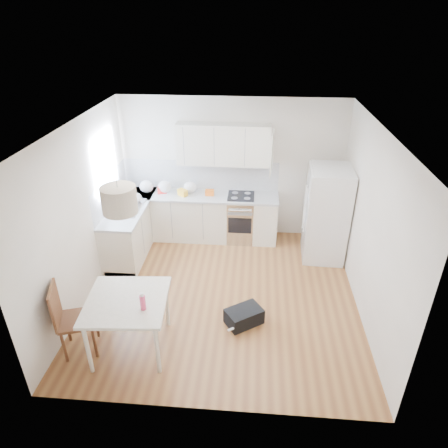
% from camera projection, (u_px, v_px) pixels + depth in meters
% --- Properties ---
extents(floor, '(4.20, 4.20, 0.00)m').
position_uv_depth(floor, '(222.00, 294.00, 6.43)').
color(floor, brown).
rests_on(floor, ground).
extents(ceiling, '(4.20, 4.20, 0.00)m').
position_uv_depth(ceiling, '(222.00, 128.00, 5.14)').
color(ceiling, white).
rests_on(ceiling, wall_back).
extents(wall_back, '(4.20, 0.00, 4.20)m').
position_uv_depth(wall_back, '(232.00, 169.00, 7.62)').
color(wall_back, beige).
rests_on(wall_back, floor).
extents(wall_left, '(0.00, 4.20, 4.20)m').
position_uv_depth(wall_left, '(82.00, 215.00, 5.93)').
color(wall_left, beige).
rests_on(wall_left, floor).
extents(wall_right, '(0.00, 4.20, 4.20)m').
position_uv_depth(wall_right, '(370.00, 226.00, 5.63)').
color(wall_right, beige).
rests_on(wall_right, floor).
extents(window_glassblock, '(0.02, 1.00, 1.00)m').
position_uv_depth(window_glassblock, '(105.00, 163.00, 6.75)').
color(window_glassblock, '#BFE0F9').
rests_on(window_glassblock, wall_left).
extents(cabinets_back, '(3.00, 0.60, 0.88)m').
position_uv_depth(cabinets_back, '(200.00, 217.00, 7.84)').
color(cabinets_back, white).
rests_on(cabinets_back, floor).
extents(cabinets_left, '(0.60, 1.80, 0.88)m').
position_uv_depth(cabinets_left, '(131.00, 230.00, 7.40)').
color(cabinets_left, white).
rests_on(cabinets_left, floor).
extents(counter_back, '(3.02, 0.64, 0.04)m').
position_uv_depth(counter_back, '(199.00, 196.00, 7.62)').
color(counter_back, '#A7AAAC').
rests_on(counter_back, cabinets_back).
extents(counter_left, '(0.64, 1.82, 0.04)m').
position_uv_depth(counter_left, '(129.00, 207.00, 7.18)').
color(counter_left, '#A7AAAC').
rests_on(counter_left, cabinets_left).
extents(backsplash_back, '(3.00, 0.01, 0.58)m').
position_uv_depth(backsplash_back, '(201.00, 175.00, 7.72)').
color(backsplash_back, white).
rests_on(backsplash_back, wall_back).
extents(backsplash_left, '(0.01, 1.80, 0.58)m').
position_uv_depth(backsplash_left, '(110.00, 191.00, 7.05)').
color(backsplash_left, white).
rests_on(backsplash_left, wall_left).
extents(upper_cabinets, '(1.70, 0.32, 0.75)m').
position_uv_depth(upper_cabinets, '(223.00, 144.00, 7.24)').
color(upper_cabinets, white).
rests_on(upper_cabinets, wall_back).
extents(range_oven, '(0.50, 0.61, 0.88)m').
position_uv_depth(range_oven, '(241.00, 219.00, 7.78)').
color(range_oven, '#BABDBF').
rests_on(range_oven, floor).
extents(sink, '(0.50, 0.80, 0.16)m').
position_uv_depth(sink, '(128.00, 208.00, 7.13)').
color(sink, '#BABDBF').
rests_on(sink, counter_left).
extents(refrigerator, '(0.85, 0.88, 1.69)m').
position_uv_depth(refrigerator, '(327.00, 214.00, 7.06)').
color(refrigerator, white).
rests_on(refrigerator, floor).
extents(dining_table, '(1.09, 1.09, 0.80)m').
position_uv_depth(dining_table, '(127.00, 306.00, 5.10)').
color(dining_table, beige).
rests_on(dining_table, floor).
extents(dining_chair, '(0.55, 0.55, 1.05)m').
position_uv_depth(dining_chair, '(77.00, 318.00, 5.16)').
color(dining_chair, '#4B2616').
rests_on(dining_chair, floor).
extents(drink_bottle, '(0.08, 0.08, 0.24)m').
position_uv_depth(drink_bottle, '(143.00, 301.00, 4.85)').
color(drink_bottle, '#DB3D68').
rests_on(drink_bottle, dining_table).
extents(gym_bag, '(0.61, 0.56, 0.23)m').
position_uv_depth(gym_bag, '(244.00, 316.00, 5.80)').
color(gym_bag, black).
rests_on(gym_bag, floor).
extents(pendant_lamp, '(0.42, 0.42, 0.31)m').
position_uv_depth(pendant_lamp, '(119.00, 200.00, 4.44)').
color(pendant_lamp, beige).
rests_on(pendant_lamp, ceiling).
extents(grocery_bag_a, '(0.26, 0.22, 0.24)m').
position_uv_depth(grocery_bag_a, '(146.00, 187.00, 7.66)').
color(grocery_bag_a, white).
rests_on(grocery_bag_a, counter_back).
extents(grocery_bag_b, '(0.26, 0.22, 0.24)m').
position_uv_depth(grocery_bag_b, '(165.00, 187.00, 7.65)').
color(grocery_bag_b, white).
rests_on(grocery_bag_b, counter_back).
extents(grocery_bag_c, '(0.25, 0.21, 0.22)m').
position_uv_depth(grocery_bag_c, '(190.00, 187.00, 7.65)').
color(grocery_bag_c, white).
rests_on(grocery_bag_c, counter_back).
extents(grocery_bag_d, '(0.19, 0.16, 0.17)m').
position_uv_depth(grocery_bag_d, '(137.00, 198.00, 7.29)').
color(grocery_bag_d, white).
rests_on(grocery_bag_d, counter_back).
extents(grocery_bag_e, '(0.29, 0.24, 0.26)m').
position_uv_depth(grocery_bag_e, '(121.00, 205.00, 6.91)').
color(grocery_bag_e, white).
rests_on(grocery_bag_e, counter_left).
extents(snack_orange, '(0.16, 0.10, 0.11)m').
position_uv_depth(snack_orange, '(210.00, 193.00, 7.56)').
color(snack_orange, orange).
rests_on(snack_orange, counter_back).
extents(snack_yellow, '(0.21, 0.19, 0.12)m').
position_uv_depth(snack_yellow, '(183.00, 193.00, 7.55)').
color(snack_yellow, yellow).
rests_on(snack_yellow, counter_back).
extents(snack_red, '(0.19, 0.14, 0.12)m').
position_uv_depth(snack_red, '(162.00, 190.00, 7.66)').
color(snack_red, red).
rests_on(snack_red, counter_back).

